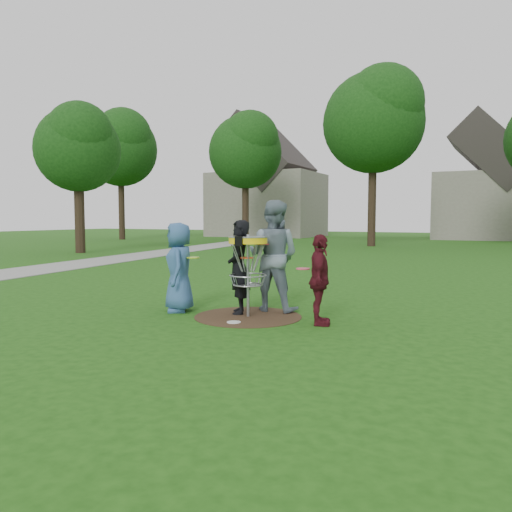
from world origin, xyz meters
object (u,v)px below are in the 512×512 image
at_px(player_maroon, 320,280).
at_px(disc_golf_basket, 248,256).
at_px(player_blue, 179,267).
at_px(player_black, 239,267).
at_px(player_grey, 273,256).

distance_m(player_maroon, disc_golf_basket, 1.32).
distance_m(player_blue, player_maroon, 2.59).
bearing_deg(player_maroon, player_black, 62.54).
xyz_separation_m(player_blue, player_black, (1.05, 0.28, 0.02)).
relative_size(player_blue, player_black, 0.97).
bearing_deg(player_maroon, player_blue, 72.50).
bearing_deg(player_blue, player_grey, 85.87).
relative_size(player_grey, disc_golf_basket, 1.42).
xyz_separation_m(player_black, player_maroon, (1.54, -0.26, -0.11)).
height_order(player_grey, disc_golf_basket, player_grey).
bearing_deg(disc_golf_basket, player_grey, 78.43).
distance_m(player_blue, disc_golf_basket, 1.34).
bearing_deg(player_black, player_maroon, 51.06).
bearing_deg(player_maroon, player_grey, 37.43).
distance_m(player_blue, player_grey, 1.68).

